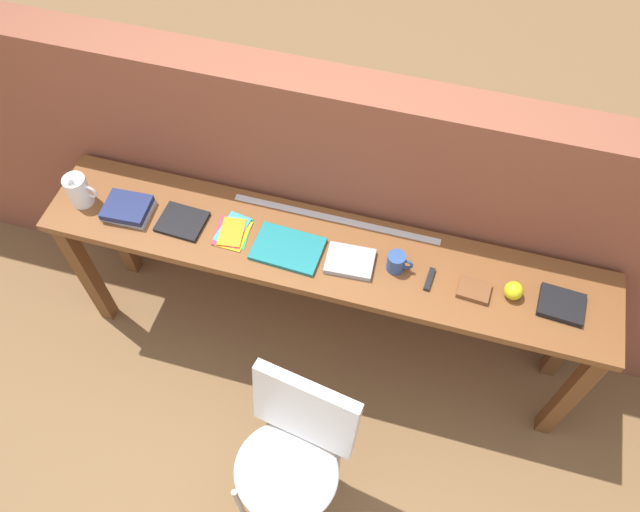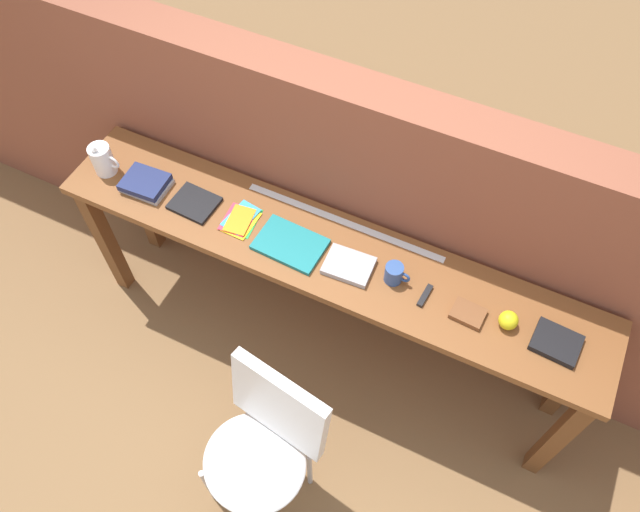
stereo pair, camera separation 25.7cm
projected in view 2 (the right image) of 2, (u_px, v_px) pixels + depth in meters
The scene contains 16 objects.
ground_plane at pixel (299, 388), 3.25m from camera, with size 40.00×40.00×0.00m, color brown.
brick_wall_back at pixel (356, 211), 2.94m from camera, with size 6.00×0.20×1.50m, color brown.
sideboard at pixel (325, 267), 2.78m from camera, with size 2.50×0.44×0.88m.
chair_white_moulded at pixel (263, 443), 2.56m from camera, with size 0.51×0.52×0.89m.
pitcher_white at pixel (103, 159), 2.85m from camera, with size 0.14×0.10×0.18m.
book_stack_leftmost at pixel (146, 183), 2.84m from camera, with size 0.21×0.17×0.05m.
magazine_cycling at pixel (194, 203), 2.79m from camera, with size 0.20×0.17×0.02m, color black.
pamphlet_pile_colourful at pixel (241, 220), 2.74m from camera, with size 0.16×0.19×0.01m.
book_open_centre at pixel (290, 244), 2.67m from camera, with size 0.29×0.20×0.02m, color #19757A.
book_grey_hardcover at pixel (349, 266), 2.60m from camera, with size 0.20×0.15×0.03m, color #9E9EA3.
mug at pixel (394, 274), 2.54m from camera, with size 0.11×0.08×0.09m.
multitool_folded at pixel (425, 296), 2.53m from camera, with size 0.02×0.11×0.02m, color black.
leather_journal_brown at pixel (468, 313), 2.48m from camera, with size 0.13×0.10×0.02m, color brown.
sports_ball_small at pixel (508, 320), 2.43m from camera, with size 0.08×0.08×0.08m, color yellow.
book_repair_rightmost at pixel (556, 343), 2.41m from camera, with size 0.18×0.15×0.03m, color black.
ruler_metal_back_edge at pixel (344, 222), 2.75m from camera, with size 0.94×0.03×0.00m, color silver.
Camera 2 is at (0.63, -1.06, 3.08)m, focal length 35.00 mm.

